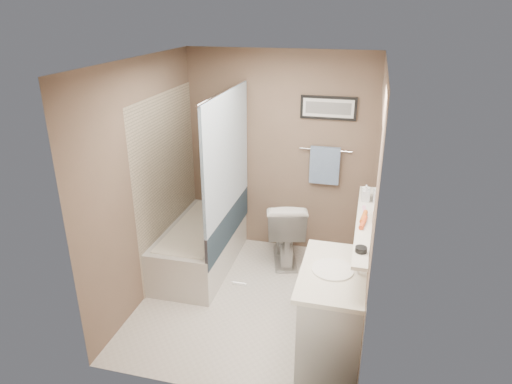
% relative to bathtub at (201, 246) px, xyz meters
% --- Properties ---
extents(ground, '(2.50, 2.50, 0.00)m').
position_rel_bathtub_xyz_m(ground, '(0.75, -0.51, -0.25)').
color(ground, silver).
rests_on(ground, ground).
extents(ceiling, '(2.20, 2.50, 0.04)m').
position_rel_bathtub_xyz_m(ceiling, '(0.75, -0.51, 2.13)').
color(ceiling, white).
rests_on(ceiling, wall_back).
extents(wall_back, '(2.20, 0.04, 2.40)m').
position_rel_bathtub_xyz_m(wall_back, '(0.75, 0.72, 0.95)').
color(wall_back, brown).
rests_on(wall_back, ground).
extents(wall_front, '(2.20, 0.04, 2.40)m').
position_rel_bathtub_xyz_m(wall_front, '(0.75, -1.74, 0.95)').
color(wall_front, brown).
rests_on(wall_front, ground).
extents(wall_left, '(0.04, 2.50, 2.40)m').
position_rel_bathtub_xyz_m(wall_left, '(-0.33, -0.51, 0.95)').
color(wall_left, brown).
rests_on(wall_left, ground).
extents(wall_right, '(0.04, 2.50, 2.40)m').
position_rel_bathtub_xyz_m(wall_right, '(1.83, -0.51, 0.95)').
color(wall_right, brown).
rests_on(wall_right, ground).
extents(tile_surround, '(0.02, 1.55, 2.00)m').
position_rel_bathtub_xyz_m(tile_surround, '(-0.34, -0.01, 0.75)').
color(tile_surround, tan).
rests_on(tile_surround, wall_left).
extents(curtain_rod, '(0.02, 1.55, 0.02)m').
position_rel_bathtub_xyz_m(curtain_rod, '(0.35, -0.01, 1.80)').
color(curtain_rod, silver).
rests_on(curtain_rod, wall_left).
extents(curtain_upper, '(0.03, 1.45, 1.28)m').
position_rel_bathtub_xyz_m(curtain_upper, '(0.35, -0.01, 1.15)').
color(curtain_upper, white).
rests_on(curtain_upper, curtain_rod).
extents(curtain_lower, '(0.03, 1.45, 0.36)m').
position_rel_bathtub_xyz_m(curtain_lower, '(0.35, -0.01, 0.33)').
color(curtain_lower, '#223340').
rests_on(curtain_lower, curtain_rod).
extents(mirror, '(0.02, 1.60, 1.00)m').
position_rel_bathtub_xyz_m(mirror, '(1.84, -0.66, 1.37)').
color(mirror, silver).
rests_on(mirror, wall_right).
extents(shelf, '(0.12, 1.60, 0.03)m').
position_rel_bathtub_xyz_m(shelf, '(1.79, -0.66, 0.85)').
color(shelf, silver).
rests_on(shelf, wall_right).
extents(towel_bar, '(0.60, 0.02, 0.02)m').
position_rel_bathtub_xyz_m(towel_bar, '(1.30, 0.70, 1.05)').
color(towel_bar, silver).
rests_on(towel_bar, wall_back).
extents(towel, '(0.34, 0.05, 0.44)m').
position_rel_bathtub_xyz_m(towel, '(1.30, 0.68, 0.87)').
color(towel, '#99B8DE').
rests_on(towel, towel_bar).
extents(art_frame, '(0.62, 0.02, 0.26)m').
position_rel_bathtub_xyz_m(art_frame, '(1.30, 0.72, 1.53)').
color(art_frame, black).
rests_on(art_frame, wall_back).
extents(art_mat, '(0.56, 0.00, 0.20)m').
position_rel_bathtub_xyz_m(art_mat, '(1.30, 0.70, 1.53)').
color(art_mat, white).
rests_on(art_mat, art_frame).
extents(art_image, '(0.50, 0.00, 0.13)m').
position_rel_bathtub_xyz_m(art_image, '(1.30, 0.70, 1.53)').
color(art_image, '#595959').
rests_on(art_image, art_mat).
extents(door, '(0.80, 0.02, 2.00)m').
position_rel_bathtub_xyz_m(door, '(1.30, -1.76, 0.75)').
color(door, silver).
rests_on(door, wall_front).
extents(door_handle, '(0.10, 0.02, 0.02)m').
position_rel_bathtub_xyz_m(door_handle, '(0.97, -1.70, 0.75)').
color(door_handle, silver).
rests_on(door_handle, door).
extents(bathtub, '(0.71, 1.51, 0.50)m').
position_rel_bathtub_xyz_m(bathtub, '(0.00, 0.00, 0.00)').
color(bathtub, silver).
rests_on(bathtub, ground).
extents(tub_rim, '(0.56, 1.36, 0.02)m').
position_rel_bathtub_xyz_m(tub_rim, '(0.00, 0.00, 0.25)').
color(tub_rim, white).
rests_on(tub_rim, bathtub).
extents(toilet, '(0.62, 0.87, 0.79)m').
position_rel_bathtub_xyz_m(toilet, '(0.91, 0.37, 0.15)').
color(toilet, silver).
rests_on(toilet, ground).
extents(vanity, '(0.53, 0.92, 0.80)m').
position_rel_bathtub_xyz_m(vanity, '(1.60, -1.10, 0.15)').
color(vanity, silver).
rests_on(vanity, ground).
extents(countertop, '(0.54, 0.96, 0.04)m').
position_rel_bathtub_xyz_m(countertop, '(1.59, -1.10, 0.57)').
color(countertop, white).
rests_on(countertop, vanity).
extents(sink_basin, '(0.34, 0.34, 0.01)m').
position_rel_bathtub_xyz_m(sink_basin, '(1.58, -1.10, 0.60)').
color(sink_basin, white).
rests_on(sink_basin, countertop).
extents(faucet_spout, '(0.02, 0.02, 0.10)m').
position_rel_bathtub_xyz_m(faucet_spout, '(1.78, -1.10, 0.64)').
color(faucet_spout, silver).
rests_on(faucet_spout, countertop).
extents(faucet_knob, '(0.05, 0.05, 0.05)m').
position_rel_bathtub_xyz_m(faucet_knob, '(1.78, -1.00, 0.62)').
color(faucet_knob, silver).
rests_on(faucet_knob, countertop).
extents(candle_bowl_near, '(0.09, 0.09, 0.04)m').
position_rel_bathtub_xyz_m(candle_bowl_near, '(1.79, -1.23, 0.89)').
color(candle_bowl_near, black).
rests_on(candle_bowl_near, shelf).
extents(hair_brush_front, '(0.07, 0.22, 0.04)m').
position_rel_bathtub_xyz_m(hair_brush_front, '(1.79, -0.77, 0.89)').
color(hair_brush_front, '#D1481D').
rests_on(hair_brush_front, shelf).
extents(hair_brush_back, '(0.07, 0.22, 0.04)m').
position_rel_bathtub_xyz_m(hair_brush_back, '(1.79, -0.65, 0.89)').
color(hair_brush_back, '#D25F1D').
rests_on(hair_brush_back, shelf).
extents(pink_comb, '(0.04, 0.16, 0.01)m').
position_rel_bathtub_xyz_m(pink_comb, '(1.79, -0.45, 0.87)').
color(pink_comb, pink).
rests_on(pink_comb, shelf).
extents(glass_jar, '(0.08, 0.08, 0.10)m').
position_rel_bathtub_xyz_m(glass_jar, '(1.79, -0.15, 0.92)').
color(glass_jar, white).
rests_on(glass_jar, shelf).
extents(soap_bottle, '(0.08, 0.08, 0.16)m').
position_rel_bathtub_xyz_m(soap_bottle, '(1.79, -0.24, 0.94)').
color(soap_bottle, '#999999').
rests_on(soap_bottle, shelf).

